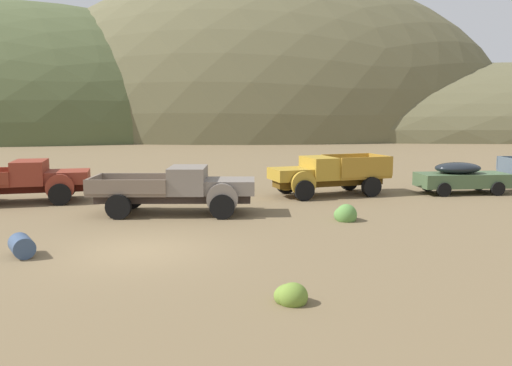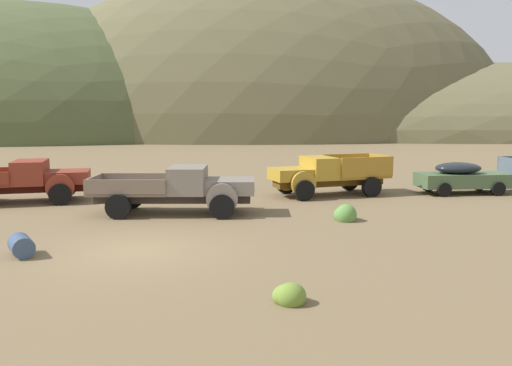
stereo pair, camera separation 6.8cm
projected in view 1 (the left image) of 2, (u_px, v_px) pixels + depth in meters
The scene contains 12 objects.
ground_plane at pixel (137, 251), 14.99m from camera, with size 300.00×300.00×0.00m, color brown.
hill_distant at pixel (16, 136), 85.51m from camera, with size 93.65×56.76×42.74m, color #4C5633.
hill_far_left at pixel (266, 134), 91.52m from camera, with size 88.22×57.89×55.18m, color brown.
hill_far_right at pixel (506, 134), 91.98m from camera, with size 116.18×53.96×24.83m, color brown.
truck_rust_red at pixel (29, 180), 22.95m from camera, with size 6.32×3.07×1.89m.
truck_primer_gray at pixel (186, 189), 20.39m from camera, with size 6.66×3.07×1.89m.
truck_mustard at pixel (322, 175), 24.81m from camera, with size 6.07×3.30×1.91m.
car_weathered_green at pixel (465, 177), 25.49m from camera, with size 4.72×2.02×1.57m.
oil_drum_tipped at pixel (22, 246), 14.42m from camera, with size 0.95×1.09×0.60m.
bush_front_right at pixel (241, 187), 26.62m from camera, with size 0.75×0.75×0.67m.
bush_back_edge at pixel (291, 296), 10.92m from camera, with size 0.72×0.70×0.59m.
bush_near_barrel at pixel (346, 215), 19.21m from camera, with size 0.84×0.97×0.83m.
Camera 1 is at (1.53, -14.90, 4.06)m, focal length 35.89 mm.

